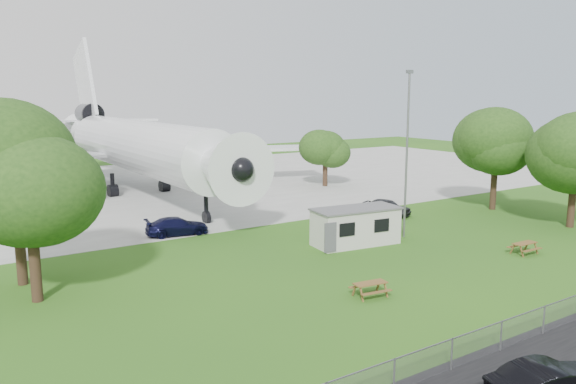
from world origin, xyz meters
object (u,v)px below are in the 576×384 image
airliner (135,144)px  picnic_east (524,254)px  site_cabin (356,226)px  picnic_west (370,296)px

airliner → picnic_east: (13.64, -37.26, -5.27)m
airliner → site_cabin: size_ratio=6.92×
site_cabin → picnic_west: site_cabin is taller
site_cabin → picnic_east: bearing=-46.0°
picnic_west → picnic_east: (13.88, 0.38, 0.00)m
picnic_west → picnic_east: same height
airliner → picnic_west: bearing=-90.4°
site_cabin → picnic_west: (-6.13, -8.41, -1.31)m
airliner → picnic_west: 38.01m
airliner → site_cabin: (5.89, -29.23, -3.96)m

